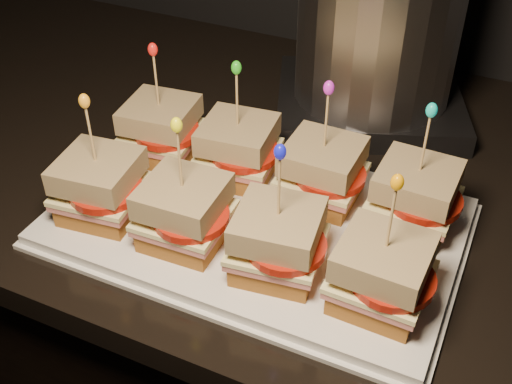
% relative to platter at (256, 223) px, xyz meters
% --- Properties ---
extents(platter, '(0.46, 0.29, 0.02)m').
position_rel_platter_xyz_m(platter, '(0.00, 0.00, 0.00)').
color(platter, white).
rests_on(platter, granite_slab).
extents(platter_rim, '(0.47, 0.30, 0.01)m').
position_rel_platter_xyz_m(platter_rim, '(0.00, 0.00, -0.01)').
color(platter_rim, white).
rests_on(platter_rim, granite_slab).
extents(sandwich_0_bread_bot, '(0.09, 0.09, 0.02)m').
position_rel_platter_xyz_m(sandwich_0_bread_bot, '(-0.17, 0.07, 0.02)').
color(sandwich_0_bread_bot, brown).
rests_on(sandwich_0_bread_bot, platter).
extents(sandwich_0_ham, '(0.10, 0.10, 0.01)m').
position_rel_platter_xyz_m(sandwich_0_ham, '(-0.17, 0.07, 0.04)').
color(sandwich_0_ham, '#CD6565').
rests_on(sandwich_0_ham, sandwich_0_bread_bot).
extents(sandwich_0_cheese, '(0.10, 0.10, 0.01)m').
position_rel_platter_xyz_m(sandwich_0_cheese, '(-0.17, 0.07, 0.04)').
color(sandwich_0_cheese, '#FEF6A2').
rests_on(sandwich_0_cheese, sandwich_0_ham).
extents(sandwich_0_tomato, '(0.08, 0.08, 0.01)m').
position_rel_platter_xyz_m(sandwich_0_tomato, '(-0.15, 0.06, 0.05)').
color(sandwich_0_tomato, '#AA1B0C').
rests_on(sandwich_0_tomato, sandwich_0_cheese).
extents(sandwich_0_bread_top, '(0.09, 0.09, 0.03)m').
position_rel_platter_xyz_m(sandwich_0_bread_top, '(-0.17, 0.07, 0.07)').
color(sandwich_0_bread_top, brown).
rests_on(sandwich_0_bread_top, sandwich_0_tomato).
extents(sandwich_0_pick, '(0.00, 0.00, 0.09)m').
position_rel_platter_xyz_m(sandwich_0_pick, '(-0.17, 0.07, 0.11)').
color(sandwich_0_pick, tan).
rests_on(sandwich_0_pick, sandwich_0_bread_top).
extents(sandwich_0_frill, '(0.01, 0.01, 0.02)m').
position_rel_platter_xyz_m(sandwich_0_frill, '(-0.17, 0.07, 0.16)').
color(sandwich_0_frill, red).
rests_on(sandwich_0_frill, sandwich_0_pick).
extents(sandwich_1_bread_bot, '(0.09, 0.09, 0.02)m').
position_rel_platter_xyz_m(sandwich_1_bread_bot, '(-0.06, 0.07, 0.02)').
color(sandwich_1_bread_bot, brown).
rests_on(sandwich_1_bread_bot, platter).
extents(sandwich_1_ham, '(0.10, 0.10, 0.01)m').
position_rel_platter_xyz_m(sandwich_1_ham, '(-0.06, 0.07, 0.04)').
color(sandwich_1_ham, '#CD6565').
rests_on(sandwich_1_ham, sandwich_1_bread_bot).
extents(sandwich_1_cheese, '(0.10, 0.10, 0.01)m').
position_rel_platter_xyz_m(sandwich_1_cheese, '(-0.06, 0.07, 0.04)').
color(sandwich_1_cheese, '#FEF6A2').
rests_on(sandwich_1_cheese, sandwich_1_ham).
extents(sandwich_1_tomato, '(0.08, 0.08, 0.01)m').
position_rel_platter_xyz_m(sandwich_1_tomato, '(-0.04, 0.06, 0.05)').
color(sandwich_1_tomato, '#AA1B0C').
rests_on(sandwich_1_tomato, sandwich_1_cheese).
extents(sandwich_1_bread_top, '(0.09, 0.09, 0.03)m').
position_rel_platter_xyz_m(sandwich_1_bread_top, '(-0.06, 0.07, 0.07)').
color(sandwich_1_bread_top, brown).
rests_on(sandwich_1_bread_top, sandwich_1_tomato).
extents(sandwich_1_pick, '(0.00, 0.00, 0.09)m').
position_rel_platter_xyz_m(sandwich_1_pick, '(-0.06, 0.07, 0.11)').
color(sandwich_1_pick, tan).
rests_on(sandwich_1_pick, sandwich_1_bread_top).
extents(sandwich_1_frill, '(0.01, 0.01, 0.02)m').
position_rel_platter_xyz_m(sandwich_1_frill, '(-0.06, 0.07, 0.16)').
color(sandwich_1_frill, green).
rests_on(sandwich_1_frill, sandwich_1_pick).
extents(sandwich_2_bread_bot, '(0.08, 0.08, 0.02)m').
position_rel_platter_xyz_m(sandwich_2_bread_bot, '(0.06, 0.07, 0.02)').
color(sandwich_2_bread_bot, brown).
rests_on(sandwich_2_bread_bot, platter).
extents(sandwich_2_ham, '(0.09, 0.09, 0.01)m').
position_rel_platter_xyz_m(sandwich_2_ham, '(0.06, 0.07, 0.04)').
color(sandwich_2_ham, '#CD6565').
rests_on(sandwich_2_ham, sandwich_2_bread_bot).
extents(sandwich_2_cheese, '(0.09, 0.09, 0.01)m').
position_rel_platter_xyz_m(sandwich_2_cheese, '(0.06, 0.07, 0.04)').
color(sandwich_2_cheese, '#FEF6A2').
rests_on(sandwich_2_cheese, sandwich_2_ham).
extents(sandwich_2_tomato, '(0.08, 0.08, 0.01)m').
position_rel_platter_xyz_m(sandwich_2_tomato, '(0.07, 0.06, 0.05)').
color(sandwich_2_tomato, '#AA1B0C').
rests_on(sandwich_2_tomato, sandwich_2_cheese).
extents(sandwich_2_bread_top, '(0.09, 0.09, 0.03)m').
position_rel_platter_xyz_m(sandwich_2_bread_top, '(0.06, 0.07, 0.07)').
color(sandwich_2_bread_top, brown).
rests_on(sandwich_2_bread_top, sandwich_2_tomato).
extents(sandwich_2_pick, '(0.00, 0.00, 0.09)m').
position_rel_platter_xyz_m(sandwich_2_pick, '(0.06, 0.07, 0.11)').
color(sandwich_2_pick, tan).
rests_on(sandwich_2_pick, sandwich_2_bread_top).
extents(sandwich_2_frill, '(0.01, 0.01, 0.02)m').
position_rel_platter_xyz_m(sandwich_2_frill, '(0.06, 0.07, 0.16)').
color(sandwich_2_frill, '#D123D3').
rests_on(sandwich_2_frill, sandwich_2_pick).
extents(sandwich_3_bread_bot, '(0.09, 0.09, 0.02)m').
position_rel_platter_xyz_m(sandwich_3_bread_bot, '(0.17, 0.07, 0.02)').
color(sandwich_3_bread_bot, brown).
rests_on(sandwich_3_bread_bot, platter).
extents(sandwich_3_ham, '(0.09, 0.09, 0.01)m').
position_rel_platter_xyz_m(sandwich_3_ham, '(0.17, 0.07, 0.04)').
color(sandwich_3_ham, '#CD6565').
rests_on(sandwich_3_ham, sandwich_3_bread_bot).
extents(sandwich_3_cheese, '(0.10, 0.09, 0.01)m').
position_rel_platter_xyz_m(sandwich_3_cheese, '(0.17, 0.07, 0.04)').
color(sandwich_3_cheese, '#FEF6A2').
rests_on(sandwich_3_cheese, sandwich_3_ham).
extents(sandwich_3_tomato, '(0.08, 0.08, 0.01)m').
position_rel_platter_xyz_m(sandwich_3_tomato, '(0.18, 0.06, 0.05)').
color(sandwich_3_tomato, '#AA1B0C').
rests_on(sandwich_3_tomato, sandwich_3_cheese).
extents(sandwich_3_bread_top, '(0.09, 0.09, 0.03)m').
position_rel_platter_xyz_m(sandwich_3_bread_top, '(0.17, 0.07, 0.07)').
color(sandwich_3_bread_top, brown).
rests_on(sandwich_3_bread_top, sandwich_3_tomato).
extents(sandwich_3_pick, '(0.00, 0.00, 0.09)m').
position_rel_platter_xyz_m(sandwich_3_pick, '(0.17, 0.07, 0.11)').
color(sandwich_3_pick, tan).
rests_on(sandwich_3_pick, sandwich_3_bread_top).
extents(sandwich_3_frill, '(0.01, 0.01, 0.02)m').
position_rel_platter_xyz_m(sandwich_3_frill, '(0.17, 0.07, 0.16)').
color(sandwich_3_frill, '#11C3B3').
rests_on(sandwich_3_frill, sandwich_3_pick).
extents(sandwich_4_bread_bot, '(0.09, 0.09, 0.02)m').
position_rel_platter_xyz_m(sandwich_4_bread_bot, '(-0.17, -0.07, 0.02)').
color(sandwich_4_bread_bot, brown).
rests_on(sandwich_4_bread_bot, platter).
extents(sandwich_4_ham, '(0.10, 0.10, 0.01)m').
position_rel_platter_xyz_m(sandwich_4_ham, '(-0.17, -0.07, 0.04)').
color(sandwich_4_ham, '#CD6565').
rests_on(sandwich_4_ham, sandwich_4_bread_bot).
extents(sandwich_4_cheese, '(0.10, 0.10, 0.01)m').
position_rel_platter_xyz_m(sandwich_4_cheese, '(-0.17, -0.07, 0.04)').
color(sandwich_4_cheese, '#FEF6A2').
rests_on(sandwich_4_cheese, sandwich_4_ham).
extents(sandwich_4_tomato, '(0.08, 0.08, 0.01)m').
position_rel_platter_xyz_m(sandwich_4_tomato, '(-0.15, -0.07, 0.05)').
color(sandwich_4_tomato, '#AA1B0C').
rests_on(sandwich_4_tomato, sandwich_4_cheese).
extents(sandwich_4_bread_top, '(0.09, 0.09, 0.03)m').
position_rel_platter_xyz_m(sandwich_4_bread_top, '(-0.17, -0.07, 0.07)').
color(sandwich_4_bread_top, brown).
rests_on(sandwich_4_bread_top, sandwich_4_tomato).
extents(sandwich_4_pick, '(0.00, 0.00, 0.09)m').
position_rel_platter_xyz_m(sandwich_4_pick, '(-0.17, -0.07, 0.11)').
color(sandwich_4_pick, tan).
rests_on(sandwich_4_pick, sandwich_4_bread_top).
extents(sandwich_4_frill, '(0.01, 0.01, 0.02)m').
position_rel_platter_xyz_m(sandwich_4_frill, '(-0.17, -0.07, 0.16)').
color(sandwich_4_frill, orange).
rests_on(sandwich_4_frill, sandwich_4_pick).
extents(sandwich_5_bread_bot, '(0.09, 0.09, 0.02)m').
position_rel_platter_xyz_m(sandwich_5_bread_bot, '(-0.06, -0.07, 0.02)').
color(sandwich_5_bread_bot, brown).
rests_on(sandwich_5_bread_bot, platter).
extents(sandwich_5_ham, '(0.09, 0.09, 0.01)m').
position_rel_platter_xyz_m(sandwich_5_ham, '(-0.06, -0.07, 0.04)').
color(sandwich_5_ham, '#CD6565').
rests_on(sandwich_5_ham, sandwich_5_bread_bot).
extents(sandwich_5_cheese, '(0.10, 0.09, 0.01)m').
position_rel_platter_xyz_m(sandwich_5_cheese, '(-0.06, -0.07, 0.04)').
color(sandwich_5_cheese, '#FEF6A2').
rests_on(sandwich_5_cheese, sandwich_5_ham).
extents(sandwich_5_tomato, '(0.08, 0.08, 0.01)m').
position_rel_platter_xyz_m(sandwich_5_tomato, '(-0.04, -0.07, 0.05)').
color(sandwich_5_tomato, '#AA1B0C').
rests_on(sandwich_5_tomato, sandwich_5_cheese).
extents(sandwich_5_bread_top, '(0.09, 0.09, 0.03)m').
position_rel_platter_xyz_m(sandwich_5_bread_top, '(-0.06, -0.07, 0.07)').
color(sandwich_5_bread_top, brown).
rests_on(sandwich_5_bread_top, sandwich_5_tomato).
extents(sandwich_5_pick, '(0.00, 0.00, 0.09)m').
position_rel_platter_xyz_m(sandwich_5_pick, '(-0.06, -0.07, 0.11)').
color(sandwich_5_pick, tan).
rests_on(sandwich_5_pick, sandwich_5_bread_top).
extents(sandwich_5_frill, '(0.01, 0.01, 0.02)m').
position_rel_platter_xyz_m(sandwich_5_frill, '(-0.06, -0.07, 0.16)').
color(sandwich_5_frill, '#F7F314').
rests_on(sandwich_5_frill, sandwich_5_pick).
extents(sandwich_6_bread_bot, '(0.09, 0.09, 0.02)m').
position_rel_platter_xyz_m(sandwich_6_bread_bot, '(0.06, -0.07, 0.02)').
color(sandwich_6_bread_bot, brown).
rests_on(sandwich_6_bread_bot, platter).
extents(sandwich_6_ham, '(0.10, 0.10, 0.01)m').
position_rel_platter_xyz_m(sandwich_6_ham, '(0.06, -0.07, 0.04)').
color(sandwich_6_ham, '#CD6565').
rests_on(sandwich_6_ham, sandwich_6_bread_bot).
extents(sandwich_6_cheese, '(0.10, 0.10, 0.01)m').
position_rel_platter_xyz_m(sandwich_6_cheese, '(0.06, -0.07, 0.04)').
color(sandwich_6_cheese, '#FEF6A2').
rests_on(sandwich_6_cheese, sandwich_6_ham).
extents(sandwich_6_tomato, '(0.08, 0.08, 0.01)m').
position_rel_platter_xyz_m(sandwich_6_tomato, '(0.07, -0.07, 0.05)').
color(sandwich_6_tomato, '#AA1B0C').
rests_on(sandwich_6_tomato, sandwich_6_cheese).
extents(sandwich_6_bread_top, '(0.10, 0.10, 0.03)m').
position_rel_platter_xyz_m(sandwich_6_bread_top, '(0.06, -0.07, 0.07)').
color(sandwich_6_bread_top, brown).
rests_on(sandwich_6_bread_top, sandwich_6_tomato).
extents(sandwich_6_pick, '(0.00, 0.00, 0.09)m').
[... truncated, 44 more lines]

